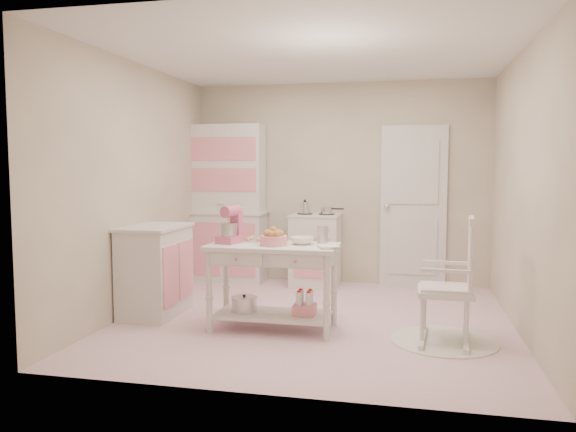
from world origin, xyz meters
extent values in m
plane|color=pink|center=(0.00, 0.00, 0.00)|extent=(3.80, 3.80, 0.00)
cube|color=white|center=(0.00, 0.00, 2.60)|extent=(3.80, 3.80, 0.04)
cube|color=beige|center=(0.00, 1.90, 1.30)|extent=(3.80, 0.04, 2.60)
cube|color=beige|center=(0.00, -1.90, 1.30)|extent=(3.80, 0.04, 2.60)
cube|color=beige|center=(-1.90, 0.00, 1.30)|extent=(0.04, 3.80, 2.60)
cube|color=beige|center=(1.90, 0.00, 1.30)|extent=(0.04, 3.80, 2.60)
cube|color=silver|center=(0.95, 1.87, 1.02)|extent=(0.82, 0.05, 2.04)
cube|color=silver|center=(-1.46, 1.66, 1.04)|extent=(1.06, 0.50, 2.08)
cube|color=silver|center=(-0.26, 1.61, 0.46)|extent=(0.62, 0.57, 0.92)
cube|color=silver|center=(-1.63, -0.16, 0.46)|extent=(0.54, 0.84, 0.92)
cylinder|color=white|center=(1.22, -0.46, 0.01)|extent=(0.92, 0.92, 0.01)
cube|color=silver|center=(1.22, -0.46, 0.55)|extent=(0.53, 0.75, 1.10)
cube|color=silver|center=(-0.32, -0.41, 0.40)|extent=(1.20, 0.60, 0.80)
cube|color=#D55A84|center=(-0.74, -0.39, 0.97)|extent=(0.27, 0.32, 0.34)
cube|color=silver|center=(-0.47, -0.23, 0.81)|extent=(0.34, 0.24, 0.02)
cylinder|color=pink|center=(-0.30, -0.46, 0.85)|extent=(0.25, 0.25, 0.09)
imported|color=white|center=(-0.06, -0.33, 0.83)|extent=(0.22, 0.22, 0.07)
cylinder|color=silver|center=(0.12, -0.25, 0.89)|extent=(0.10, 0.10, 0.17)
imported|color=white|center=(0.13, -0.53, 0.81)|extent=(0.24, 0.28, 0.02)
camera|label=1|loc=(0.91, -5.41, 1.52)|focal=35.00mm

